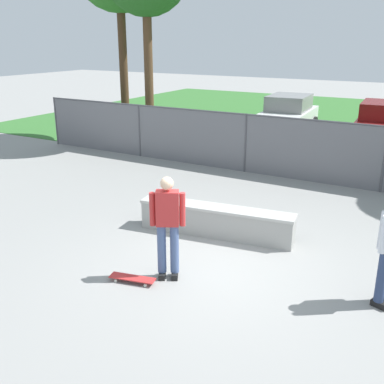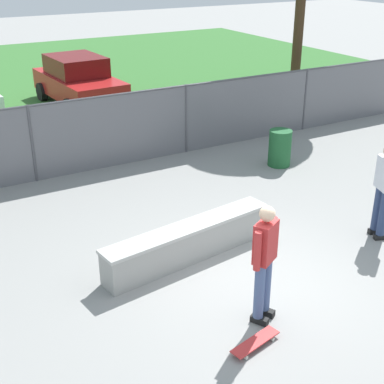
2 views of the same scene
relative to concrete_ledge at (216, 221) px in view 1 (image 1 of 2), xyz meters
The scene contains 8 objects.
ground_plane 1.49m from the concrete_ledge, 66.27° to the right, with size 80.00×80.00×0.00m, color gray.
grass_strip 15.07m from the concrete_ledge, 87.77° to the left, with size 31.95×20.00×0.02m, color #336B2D.
concrete_ledge is the anchor object (origin of this frame).
skateboarder 2.10m from the concrete_ledge, 87.34° to the right, with size 0.54×0.41×1.82m.
skateboard 2.49m from the concrete_ledge, 97.96° to the right, with size 0.82×0.37×0.09m.
chainlink_fence 4.84m from the concrete_ledge, 82.98° to the left, with size 20.02×0.07×1.81m.
car_white 11.30m from the concrete_ledge, 101.14° to the left, with size 2.23×4.31×1.66m.
car_red 10.86m from the concrete_ledge, 81.09° to the left, with size 2.23×4.31×1.66m.
Camera 1 is at (3.36, -6.57, 3.95)m, focal length 42.52 mm.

